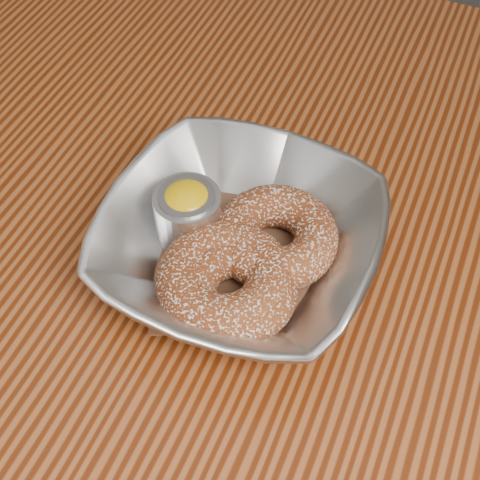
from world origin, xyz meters
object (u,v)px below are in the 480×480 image
at_px(serving_bowl, 240,242).
at_px(donut_extra, 225,280).
at_px(donut_back, 275,237).
at_px(donut_front, 236,290).
at_px(ramekin, 188,213).
at_px(table, 187,259).

xyz_separation_m(serving_bowl, donut_extra, (0.00, -0.04, 0.00)).
relative_size(donut_back, donut_front, 1.07).
distance_m(serving_bowl, donut_front, 0.05).
relative_size(serving_bowl, ramekin, 3.99).
height_order(donut_front, donut_extra, donut_extra).
relative_size(serving_bowl, donut_front, 2.34).
distance_m(table, ramekin, 0.15).
bearing_deg(donut_front, table, 135.86).
height_order(donut_back, ramekin, ramekin).
height_order(serving_bowl, donut_back, serving_bowl).
xyz_separation_m(serving_bowl, donut_front, (0.01, -0.04, -0.00)).
bearing_deg(ramekin, donut_back, 8.76).
bearing_deg(serving_bowl, table, 148.86).
distance_m(table, serving_bowl, 0.16).
xyz_separation_m(table, donut_extra, (0.08, -0.09, 0.13)).
relative_size(donut_back, ramekin, 1.83).
bearing_deg(donut_extra, ramekin, 140.02).
height_order(table, donut_extra, donut_extra).
height_order(table, ramekin, ramekin).
bearing_deg(table, serving_bowl, -31.14).
xyz_separation_m(table, donut_back, (0.10, -0.03, 0.13)).
bearing_deg(donut_extra, table, 133.71).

